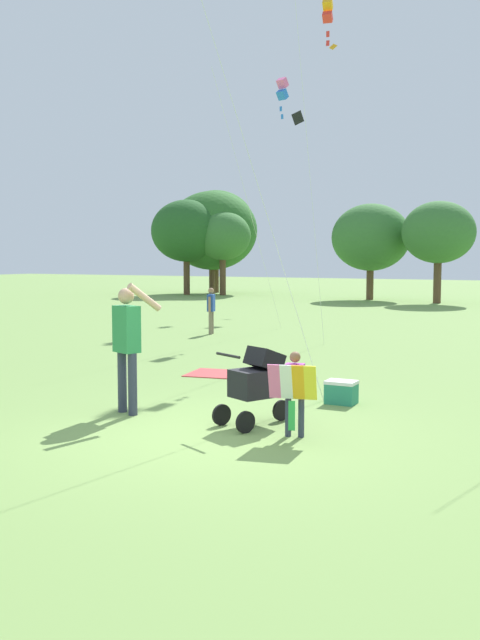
% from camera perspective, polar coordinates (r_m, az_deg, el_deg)
% --- Properties ---
extents(ground_plane, '(120.00, 120.00, 0.00)m').
position_cam_1_polar(ground_plane, '(9.00, -2.30, -9.09)').
color(ground_plane, '#75994C').
extents(treeline_distant, '(39.07, 7.37, 6.13)m').
position_cam_1_polar(treeline_distant, '(38.53, 6.42, 7.12)').
color(treeline_distant, brown).
rests_on(treeline_distant, ground).
extents(child_with_butterfly_kite, '(0.60, 0.41, 1.05)m').
position_cam_1_polar(child_with_butterfly_kite, '(8.73, 4.37, -5.30)').
color(child_with_butterfly_kite, '#33384C').
rests_on(child_with_butterfly_kite, ground).
extents(person_adult_flyer, '(0.68, 0.53, 1.85)m').
position_cam_1_polar(person_adult_flyer, '(10.09, -8.99, -1.44)').
color(person_adult_flyer, '#33384C').
rests_on(person_adult_flyer, ground).
extents(stroller, '(0.82, 1.10, 1.03)m').
position_cam_1_polar(stroller, '(9.36, 1.45, -4.74)').
color(stroller, black).
rests_on(stroller, ground).
extents(kite_green_novelty, '(0.29, 1.83, 8.37)m').
position_cam_1_polar(kite_green_novelty, '(18.79, 6.96, 22.90)').
color(kite_green_novelty, '#F4A319').
rests_on(kite_green_novelty, ground).
extents(kite_blue_high, '(0.45, 3.97, 7.49)m').
position_cam_1_polar(kite_blue_high, '(22.28, 3.36, 17.77)').
color(kite_blue_high, pink).
rests_on(kite_blue_high, ground).
extents(person_couple_left, '(0.24, 0.41, 1.31)m').
position_cam_1_polar(person_couple_left, '(20.21, -2.32, 1.05)').
color(person_couple_left, '#7F705B').
rests_on(person_couple_left, ground).
extents(picnic_blanket, '(1.32, 1.16, 0.02)m').
position_cam_1_polar(picnic_blanket, '(13.43, -1.58, -4.30)').
color(picnic_blanket, '#CC3D3D').
rests_on(picnic_blanket, ground).
extents(cooler_box, '(0.45, 0.33, 0.35)m').
position_cam_1_polar(cooler_box, '(10.86, 8.08, -5.72)').
color(cooler_box, '#288466').
rests_on(cooler_box, ground).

